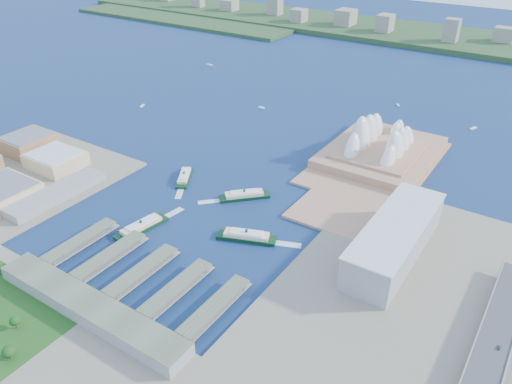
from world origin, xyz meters
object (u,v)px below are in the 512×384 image
Objects in this scene: ferry_d at (246,234)px; ferry_c at (141,225)px; opera_house at (383,135)px; toaster_building at (395,239)px; car_c at (499,347)px; ferry_a at (184,175)px; ferry_b at (244,194)px.

ferry_c is at bearing 93.63° from ferry_d.
opera_house is 258.99m from ferry_d.
toaster_building reaches higher than car_c.
ferry_a is at bearing 178.18° from toaster_building.
toaster_building is 2.56× the size of ferry_c.
ferry_b is 305.90m from car_c.
opera_house is 3.44× the size of ferry_a.
ferry_c is at bearing -70.56° from ferry_b.
ferry_d is (-44.19, -253.84, -26.26)m from opera_house.
ferry_c is 11.89× the size of car_c.
opera_house is 344.79m from car_c.
ferry_b is (88.00, 3.34, 0.57)m from ferry_a.
ferry_b is (-92.23, -188.05, -26.49)m from opera_house.
opera_house reaches higher than ferry_c.
opera_house reaches higher than ferry_b.
ferry_a is 10.28× the size of car_c.
toaster_building is 135.94m from car_c.
ferry_a is 389.85m from car_c.
toaster_building is at bearing -148.68° from ferry_c.
ferry_a is 88.07m from ferry_b.
ferry_c is (-235.60, -100.45, -14.78)m from toaster_building.
toaster_building is 145.34m from ferry_d.
opera_house reaches higher than toaster_building.
toaster_building reaches higher than ferry_b.
ferry_d is (136.05, -62.45, 0.80)m from ferry_a.
car_c is (243.19, -27.25, 9.85)m from ferry_d.
toaster_building is 30.49× the size of car_c.
ferry_a is (-270.24, 8.61, -15.56)m from toaster_building.
opera_house is 1.16× the size of toaster_building.
ferry_c is at bearing -115.85° from opera_house.
ferry_c is 1.00× the size of ferry_d.
ferry_c reaches higher than ferry_a.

